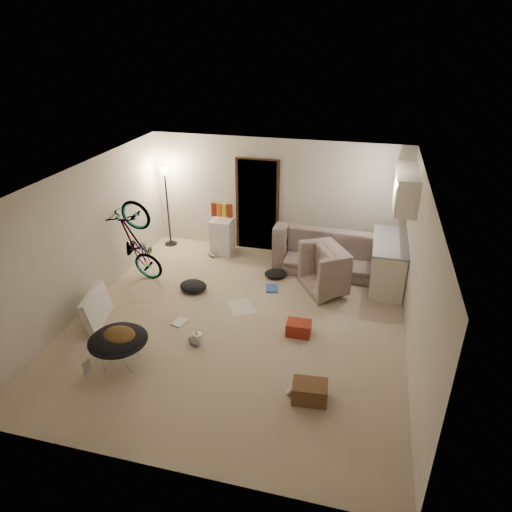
% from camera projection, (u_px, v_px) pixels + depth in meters
% --- Properties ---
extents(floor, '(5.50, 6.00, 0.02)m').
position_uv_depth(floor, '(238.00, 322.00, 7.79)').
color(floor, '#B7A68C').
rests_on(floor, ground).
extents(ceiling, '(5.50, 6.00, 0.02)m').
position_uv_depth(ceiling, '(235.00, 180.00, 6.67)').
color(ceiling, white).
rests_on(ceiling, wall_back).
extents(wall_back, '(5.50, 0.02, 2.50)m').
position_uv_depth(wall_back, '(276.00, 196.00, 9.84)').
color(wall_back, beige).
rests_on(wall_back, floor).
extents(wall_front, '(5.50, 0.02, 2.50)m').
position_uv_depth(wall_front, '(152.00, 385.00, 4.61)').
color(wall_front, beige).
rests_on(wall_front, floor).
extents(wall_left, '(0.02, 6.00, 2.50)m').
position_uv_depth(wall_left, '(83.00, 239.00, 7.84)').
color(wall_left, beige).
rests_on(wall_left, floor).
extents(wall_right, '(0.02, 6.00, 2.50)m').
position_uv_depth(wall_right, '(419.00, 277.00, 6.62)').
color(wall_right, beige).
rests_on(wall_right, floor).
extents(doorway, '(0.85, 0.10, 2.04)m').
position_uv_depth(doorway, '(258.00, 205.00, 10.00)').
color(doorway, black).
rests_on(doorway, floor).
extents(door_trim, '(0.97, 0.04, 2.10)m').
position_uv_depth(door_trim, '(257.00, 206.00, 9.97)').
color(door_trim, '#372213').
rests_on(door_trim, floor).
extents(floor_lamp, '(0.28, 0.28, 1.81)m').
position_uv_depth(floor_lamp, '(166.00, 190.00, 10.03)').
color(floor_lamp, black).
rests_on(floor_lamp, floor).
extents(kitchen_counter, '(0.60, 1.50, 0.88)m').
position_uv_depth(kitchen_counter, '(387.00, 263.00, 8.79)').
color(kitchen_counter, beige).
rests_on(kitchen_counter, floor).
extents(counter_top, '(0.64, 1.54, 0.04)m').
position_uv_depth(counter_top, '(391.00, 241.00, 8.58)').
color(counter_top, gray).
rests_on(counter_top, kitchen_counter).
extents(kitchen_uppers, '(0.38, 1.40, 0.65)m').
position_uv_depth(kitchen_uppers, '(406.00, 188.00, 8.09)').
color(kitchen_uppers, beige).
rests_on(kitchen_uppers, wall_right).
extents(sofa, '(2.35, 1.02, 0.67)m').
position_uv_depth(sofa, '(331.00, 252.00, 9.47)').
color(sofa, '#363D35').
rests_on(sofa, floor).
extents(armchair, '(1.28, 1.32, 0.66)m').
position_uv_depth(armchair, '(340.00, 273.00, 8.68)').
color(armchair, '#363D35').
rests_on(armchair, floor).
extents(bicycle, '(1.84, 0.96, 1.02)m').
position_uv_depth(bicycle, '(138.00, 259.00, 8.90)').
color(bicycle, black).
rests_on(bicycle, floor).
extents(book_asset, '(0.23, 0.18, 0.02)m').
position_uv_depth(book_asset, '(84.00, 374.00, 6.59)').
color(book_asset, maroon).
rests_on(book_asset, floor).
extents(mini_fridge, '(0.46, 0.46, 0.78)m').
position_uv_depth(mini_fridge, '(222.00, 236.00, 10.07)').
color(mini_fridge, white).
rests_on(mini_fridge, floor).
extents(snack_box_0, '(0.11, 0.08, 0.30)m').
position_uv_depth(snack_box_0, '(214.00, 209.00, 9.83)').
color(snack_box_0, maroon).
rests_on(snack_box_0, mini_fridge).
extents(snack_box_1, '(0.11, 0.08, 0.30)m').
position_uv_depth(snack_box_1, '(219.00, 210.00, 9.81)').
color(snack_box_1, orange).
rests_on(snack_box_1, mini_fridge).
extents(snack_box_2, '(0.11, 0.08, 0.30)m').
position_uv_depth(snack_box_2, '(224.00, 210.00, 9.78)').
color(snack_box_2, yellow).
rests_on(snack_box_2, mini_fridge).
extents(snack_box_3, '(0.11, 0.08, 0.30)m').
position_uv_depth(snack_box_3, '(230.00, 211.00, 9.75)').
color(snack_box_3, maroon).
rests_on(snack_box_3, mini_fridge).
extents(saucer_chair, '(0.86, 0.86, 0.61)m').
position_uv_depth(saucer_chair, '(119.00, 345.00, 6.64)').
color(saucer_chair, silver).
rests_on(saucer_chair, floor).
extents(hoodie, '(0.48, 0.41, 0.22)m').
position_uv_depth(hoodie, '(119.00, 336.00, 6.52)').
color(hoodie, brown).
rests_on(hoodie, saucer_chair).
extents(sofa_drape, '(0.60, 0.51, 0.28)m').
position_uv_depth(sofa_drape, '(287.00, 238.00, 9.59)').
color(sofa_drape, black).
rests_on(sofa_drape, sofa).
extents(tv_box, '(0.40, 0.91, 0.59)m').
position_uv_depth(tv_box, '(96.00, 308.00, 7.65)').
color(tv_box, silver).
rests_on(tv_box, floor).
extents(drink_case_a, '(0.49, 0.37, 0.27)m').
position_uv_depth(drink_case_a, '(310.00, 392.00, 6.10)').
color(drink_case_a, brown).
rests_on(drink_case_a, floor).
extents(drink_case_b, '(0.40, 0.29, 0.23)m').
position_uv_depth(drink_case_b, '(299.00, 328.00, 7.43)').
color(drink_case_b, maroon).
rests_on(drink_case_b, floor).
extents(juicer, '(0.15, 0.15, 0.22)m').
position_uv_depth(juicer, '(197.00, 337.00, 7.25)').
color(juicer, white).
rests_on(juicer, floor).
extents(newspaper, '(0.63, 0.66, 0.01)m').
position_uv_depth(newspaper, '(241.00, 307.00, 8.19)').
color(newspaper, beige).
rests_on(newspaper, floor).
extents(book_blue, '(0.28, 0.34, 0.03)m').
position_uv_depth(book_blue, '(272.00, 288.00, 8.77)').
color(book_blue, '#2F53AA').
rests_on(book_blue, floor).
extents(book_white, '(0.26, 0.30, 0.02)m').
position_uv_depth(book_white, '(180.00, 322.00, 7.75)').
color(book_white, silver).
rests_on(book_white, floor).
extents(shoe_1, '(0.28, 0.24, 0.10)m').
position_uv_depth(shoe_1, '(211.00, 255.00, 10.00)').
color(shoe_1, slate).
rests_on(shoe_1, floor).
extents(shoe_3, '(0.29, 0.25, 0.10)m').
position_uv_depth(shoe_3, '(194.00, 341.00, 7.21)').
color(shoe_3, slate).
rests_on(shoe_3, floor).
extents(shoe_4, '(0.20, 0.26, 0.09)m').
position_uv_depth(shoe_4, '(292.00, 390.00, 6.25)').
color(shoe_4, white).
rests_on(shoe_4, floor).
extents(clothes_lump_a, '(0.63, 0.58, 0.17)m').
position_uv_depth(clothes_lump_a, '(193.00, 286.00, 8.70)').
color(clothes_lump_a, black).
rests_on(clothes_lump_a, floor).
extents(clothes_lump_b, '(0.54, 0.51, 0.14)m').
position_uv_depth(clothes_lump_b, '(276.00, 274.00, 9.19)').
color(clothes_lump_b, black).
rests_on(clothes_lump_b, floor).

